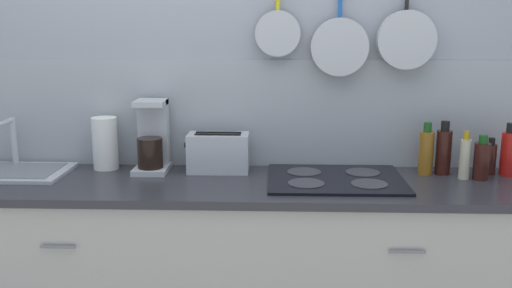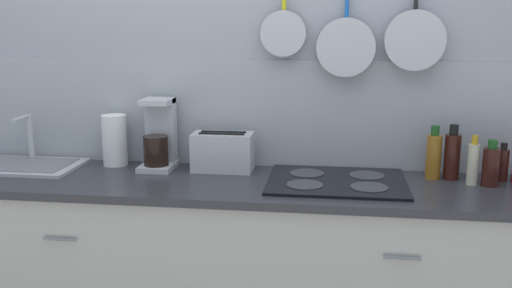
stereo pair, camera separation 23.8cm
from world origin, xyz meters
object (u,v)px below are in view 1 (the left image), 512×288
object	(u,v)px
paper_towel_roll	(105,143)
bottle_dish_soap	(482,160)
bottle_cooking_wine	(426,151)
toaster	(218,153)
coffee_maker	(152,141)
bottle_olive_oil	(465,158)
bottle_hot_sauce	(490,158)
bottle_sesame_oil	(509,152)
bottle_vinegar	(444,151)

from	to	relation	value
paper_towel_roll	bottle_dish_soap	xyz separation A→B (m)	(1.67, -0.13, -0.03)
bottle_cooking_wine	toaster	bearing A→B (deg)	179.49
coffee_maker	bottle_cooking_wine	world-z (taller)	coffee_maker
paper_towel_roll	bottle_cooking_wine	world-z (taller)	paper_towel_roll
toaster	bottle_olive_oil	xyz separation A→B (m)	(1.07, -0.09, 0.01)
bottle_hot_sauce	bottle_sesame_oil	xyz separation A→B (m)	(0.07, -0.02, 0.03)
toaster	bottle_olive_oil	distance (m)	1.08
paper_towel_roll	bottle_hot_sauce	bearing A→B (deg)	-1.15
bottle_olive_oil	coffee_maker	bearing A→B (deg)	175.78
toaster	bottle_cooking_wine	world-z (taller)	bottle_cooking_wine
paper_towel_roll	bottle_hot_sauce	size ratio (longest dim) A/B	1.46
bottle_dish_soap	bottle_sesame_oil	distance (m)	0.16
bottle_sesame_oil	bottle_vinegar	bearing A→B (deg)	177.54
bottle_cooking_wine	bottle_dish_soap	size ratio (longest dim) A/B	1.20
toaster	bottle_olive_oil	size ratio (longest dim) A/B	1.38
bottle_dish_soap	bottle_sesame_oil	xyz separation A→B (m)	(0.14, 0.08, 0.02)
bottle_dish_soap	coffee_maker	bearing A→B (deg)	175.70
bottle_olive_oil	bottle_sesame_oil	world-z (taller)	bottle_sesame_oil
toaster	bottle_hot_sauce	bearing A→B (deg)	-0.02
toaster	bottle_hot_sauce	xyz separation A→B (m)	(1.22, -0.00, -0.02)
bottle_sesame_oil	bottle_hot_sauce	bearing A→B (deg)	167.83
bottle_olive_oil	bottle_hot_sauce	size ratio (longest dim) A/B	1.28
toaster	bottle_cooking_wine	xyz separation A→B (m)	(0.93, -0.01, 0.02)
bottle_dish_soap	bottle_cooking_wine	bearing A→B (deg)	158.78
coffee_maker	bottle_vinegar	bearing A→B (deg)	-0.90
bottle_olive_oil	bottle_dish_soap	world-z (taller)	bottle_olive_oil
bottle_vinegar	bottle_cooking_wine	bearing A→B (deg)	-176.84
bottle_hot_sauce	paper_towel_roll	bearing A→B (deg)	178.85
bottle_cooking_wine	bottle_vinegar	distance (m)	0.08
coffee_maker	bottle_hot_sauce	bearing A→B (deg)	-0.64
paper_towel_roll	coffee_maker	xyz separation A→B (m)	(0.22, -0.02, 0.02)
paper_towel_roll	bottle_vinegar	size ratio (longest dim) A/B	1.01
bottle_hot_sauce	bottle_sesame_oil	bearing A→B (deg)	-12.17
bottle_vinegar	bottle_dish_soap	bearing A→B (deg)	-32.51
bottle_cooking_wine	bottle_olive_oil	world-z (taller)	bottle_cooking_wine
bottle_sesame_oil	toaster	bearing A→B (deg)	179.29
bottle_cooking_wine	bottle_olive_oil	size ratio (longest dim) A/B	1.11
toaster	bottle_cooking_wine	bearing A→B (deg)	-0.51
bottle_vinegar	paper_towel_roll	bearing A→B (deg)	178.56
coffee_maker	bottle_dish_soap	world-z (taller)	coffee_maker
toaster	bottle_sesame_oil	world-z (taller)	bottle_sesame_oil
paper_towel_roll	toaster	xyz separation A→B (m)	(0.53, -0.03, -0.03)
paper_towel_roll	bottle_dish_soap	size ratio (longest dim) A/B	1.24
toaster	bottle_dish_soap	size ratio (longest dim) A/B	1.49
bottle_olive_oil	bottle_dish_soap	bearing A→B (deg)	-5.82
bottle_olive_oil	bottle_sesame_oil	bearing A→B (deg)	18.00
paper_towel_roll	bottle_olive_oil	size ratio (longest dim) A/B	1.14
paper_towel_roll	bottle_olive_oil	world-z (taller)	paper_towel_roll
paper_towel_roll	bottle_dish_soap	world-z (taller)	paper_towel_roll
bottle_olive_oil	toaster	bearing A→B (deg)	175.47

